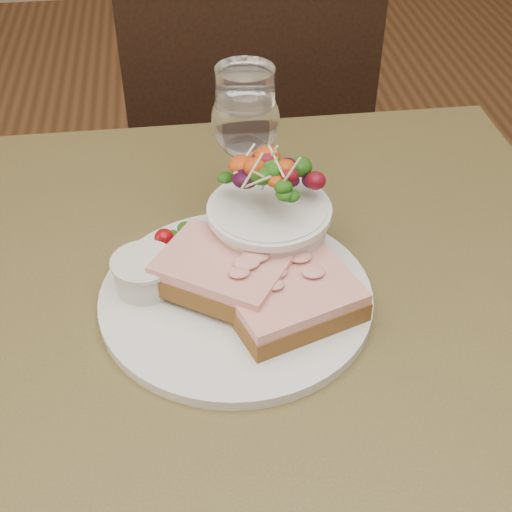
{
  "coord_description": "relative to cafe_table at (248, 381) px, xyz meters",
  "views": [
    {
      "loc": [
        -0.06,
        -0.51,
        1.27
      ],
      "look_at": [
        0.01,
        0.02,
        0.81
      ],
      "focal_mm": 50.0,
      "sensor_mm": 36.0,
      "label": 1
    }
  ],
  "objects": [
    {
      "name": "cafe_table",
      "position": [
        0.0,
        0.0,
        0.0
      ],
      "size": [
        0.8,
        0.8,
        0.75
      ],
      "color": "#493D1F",
      "rests_on": "ground"
    },
    {
      "name": "garnish",
      "position": [
        -0.07,
        0.12,
        0.12
      ],
      "size": [
        0.05,
        0.04,
        0.02
      ],
      "color": "#153D0B",
      "rests_on": "dinner_plate"
    },
    {
      "name": "wine_glass",
      "position": [
        0.02,
        0.17,
        0.22
      ],
      "size": [
        0.08,
        0.08,
        0.18
      ],
      "color": "white",
      "rests_on": "cafe_table"
    },
    {
      "name": "dinner_plate",
      "position": [
        -0.01,
        0.02,
        0.11
      ],
      "size": [
        0.28,
        0.28,
        0.01
      ],
      "primitive_type": "cylinder",
      "color": "silver",
      "rests_on": "cafe_table"
    },
    {
      "name": "salad_bowl",
      "position": [
        0.03,
        0.09,
        0.17
      ],
      "size": [
        0.12,
        0.12,
        0.13
      ],
      "color": "silver",
      "rests_on": "dinner_plate"
    },
    {
      "name": "sandwich_back",
      "position": [
        -0.02,
        0.03,
        0.14
      ],
      "size": [
        0.16,
        0.15,
        0.03
      ],
      "rotation": [
        0.0,
        0.0,
        -0.59
      ],
      "color": "#532B16",
      "rests_on": "dinner_plate"
    },
    {
      "name": "chair_far",
      "position": [
        0.07,
        0.73,
        -0.36
      ],
      "size": [
        0.44,
        0.44,
        0.9
      ],
      "rotation": [
        0.0,
        0.0,
        3.19
      ],
      "color": "black",
      "rests_on": "ground"
    },
    {
      "name": "sandwich_front",
      "position": [
        0.04,
        -0.01,
        0.13
      ],
      "size": [
        0.15,
        0.13,
        0.03
      ],
      "rotation": [
        0.0,
        0.0,
        0.34
      ],
      "color": "#532B16",
      "rests_on": "dinner_plate"
    },
    {
      "name": "ramekin",
      "position": [
        -0.1,
        0.05,
        0.13
      ],
      "size": [
        0.06,
        0.06,
        0.04
      ],
      "color": "silver",
      "rests_on": "dinner_plate"
    }
  ]
}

